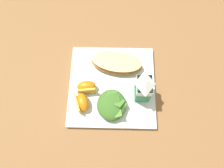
{
  "coord_description": "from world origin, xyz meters",
  "views": [
    {
      "loc": [
        0.25,
        0.01,
        0.68
      ],
      "look_at": [
        0.0,
        0.0,
        0.03
      ],
      "focal_mm": 34.57,
      "sensor_mm": 36.0,
      "label": 1
    }
  ],
  "objects_px": {
    "milk_carton": "(144,87)",
    "orange_wedge_front": "(87,87)",
    "white_plate": "(112,86)",
    "orange_wedge_middle": "(82,102)",
    "cheesy_pizza_bread": "(117,63)",
    "green_salad_pile": "(113,105)"
  },
  "relations": [
    {
      "from": "orange_wedge_middle",
      "to": "green_salad_pile",
      "type": "bearing_deg",
      "value": 85.98
    },
    {
      "from": "white_plate",
      "to": "orange_wedge_middle",
      "type": "xyz_separation_m",
      "value": [
        0.07,
        -0.09,
        0.03
      ]
    },
    {
      "from": "milk_carton",
      "to": "orange_wedge_middle",
      "type": "xyz_separation_m",
      "value": [
        0.04,
        -0.19,
        -0.04
      ]
    },
    {
      "from": "white_plate",
      "to": "cheesy_pizza_bread",
      "type": "bearing_deg",
      "value": 168.89
    },
    {
      "from": "green_salad_pile",
      "to": "milk_carton",
      "type": "bearing_deg",
      "value": 116.51
    },
    {
      "from": "white_plate",
      "to": "orange_wedge_front",
      "type": "relative_size",
      "value": 4.39
    },
    {
      "from": "milk_carton",
      "to": "orange_wedge_middle",
      "type": "relative_size",
      "value": 1.61
    },
    {
      "from": "orange_wedge_front",
      "to": "green_salad_pile",
      "type": "bearing_deg",
      "value": 55.94
    },
    {
      "from": "cheesy_pizza_bread",
      "to": "milk_carton",
      "type": "bearing_deg",
      "value": 39.28
    },
    {
      "from": "green_salad_pile",
      "to": "white_plate",
      "type": "bearing_deg",
      "value": -176.64
    },
    {
      "from": "orange_wedge_front",
      "to": "orange_wedge_middle",
      "type": "distance_m",
      "value": 0.05
    },
    {
      "from": "milk_carton",
      "to": "orange_wedge_front",
      "type": "distance_m",
      "value": 0.18
    },
    {
      "from": "milk_carton",
      "to": "orange_wedge_front",
      "type": "xyz_separation_m",
      "value": [
        -0.01,
        -0.18,
        -0.04
      ]
    },
    {
      "from": "cheesy_pizza_bread",
      "to": "orange_wedge_front",
      "type": "relative_size",
      "value": 2.82
    },
    {
      "from": "milk_carton",
      "to": "orange_wedge_front",
      "type": "bearing_deg",
      "value": -94.0
    },
    {
      "from": "green_salad_pile",
      "to": "orange_wedge_middle",
      "type": "relative_size",
      "value": 1.46
    },
    {
      "from": "milk_carton",
      "to": "orange_wedge_front",
      "type": "relative_size",
      "value": 1.72
    },
    {
      "from": "milk_carton",
      "to": "orange_wedge_front",
      "type": "height_order",
      "value": "milk_carton"
    },
    {
      "from": "white_plate",
      "to": "cheesy_pizza_bread",
      "type": "xyz_separation_m",
      "value": [
        -0.07,
        0.01,
        0.03
      ]
    },
    {
      "from": "cheesy_pizza_bread",
      "to": "green_salad_pile",
      "type": "relative_size",
      "value": 1.8
    },
    {
      "from": "cheesy_pizza_bread",
      "to": "green_salad_pile",
      "type": "bearing_deg",
      "value": -3.84
    },
    {
      "from": "cheesy_pizza_bread",
      "to": "orange_wedge_middle",
      "type": "distance_m",
      "value": 0.17
    }
  ]
}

